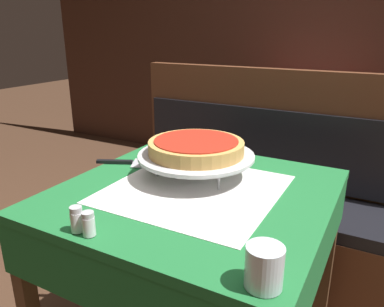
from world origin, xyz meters
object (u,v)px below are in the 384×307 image
at_px(dining_table_front, 195,220).
at_px(condiment_caddy, 301,93).
at_px(salt_shaker, 77,219).
at_px(pizza_pan_stand, 196,156).
at_px(booth_bench, 259,212).
at_px(water_glass_near, 264,267).
at_px(pizza_server, 134,163).
at_px(deep_dish_pizza, 196,147).
at_px(dining_table_rear, 301,114).
at_px(pepper_shaker, 89,224).

height_order(dining_table_front, condiment_caddy, condiment_caddy).
xyz_separation_m(salt_shaker, condiment_caddy, (0.05, 2.23, 0.01)).
bearing_deg(condiment_caddy, pizza_pan_stand, -88.75).
xyz_separation_m(booth_bench, condiment_caddy, (-0.07, 1.07, 0.48)).
distance_m(dining_table_front, condiment_caddy, 1.85).
bearing_deg(dining_table_front, water_glass_near, -45.76).
distance_m(pizza_server, salt_shaker, 0.52).
relative_size(pizza_pan_stand, pizza_server, 1.57).
bearing_deg(booth_bench, water_glass_near, -71.98).
xyz_separation_m(deep_dish_pizza, water_glass_near, (0.40, -0.47, -0.06)).
height_order(pizza_server, water_glass_near, water_glass_near).
bearing_deg(water_glass_near, deep_dish_pizza, 130.95).
relative_size(dining_table_front, dining_table_rear, 1.01).
distance_m(pizza_pan_stand, salt_shaker, 0.50).
bearing_deg(condiment_caddy, dining_table_front, -87.29).
relative_size(booth_bench, pepper_shaker, 23.65).
relative_size(deep_dish_pizza, salt_shaker, 4.77).
xyz_separation_m(booth_bench, deep_dish_pizza, (-0.03, -0.67, 0.55)).
bearing_deg(water_glass_near, booth_bench, 108.02).
bearing_deg(water_glass_near, pepper_shaker, -177.30).
height_order(dining_table_rear, pizza_server, pizza_server).
bearing_deg(pepper_shaker, dining_table_rear, 88.92).
bearing_deg(pizza_pan_stand, booth_bench, 87.03).
relative_size(pizza_server, water_glass_near, 2.87).
bearing_deg(condiment_caddy, pizza_server, -97.76).
xyz_separation_m(booth_bench, salt_shaker, (-0.13, -1.16, 0.48)).
distance_m(booth_bench, pepper_shaker, 1.25).
xyz_separation_m(pizza_pan_stand, pizza_server, (-0.28, -0.00, -0.07)).
bearing_deg(pizza_server, deep_dish_pizza, 0.50).
xyz_separation_m(water_glass_near, salt_shaker, (-0.50, -0.02, -0.01)).
distance_m(dining_table_front, pizza_server, 0.36).
bearing_deg(salt_shaker, booth_bench, 83.81).
relative_size(pizza_pan_stand, pepper_shaker, 6.32).
bearing_deg(pepper_shaker, dining_table_front, 75.56).
distance_m(water_glass_near, salt_shaker, 0.50).
xyz_separation_m(dining_table_rear, pepper_shaker, (-0.04, -2.16, 0.13)).
bearing_deg(pizza_server, condiment_caddy, 82.24).
bearing_deg(water_glass_near, dining_table_front, 134.24).
distance_m(dining_table_front, dining_table_rear, 1.77).
height_order(booth_bench, water_glass_near, booth_bench).
relative_size(water_glass_near, pepper_shaker, 1.40).
distance_m(pizza_pan_stand, condiment_caddy, 1.74).
bearing_deg(dining_table_rear, pizza_server, -99.02).
bearing_deg(pizza_server, dining_table_front, -16.92).
height_order(water_glass_near, salt_shaker, water_glass_near).
xyz_separation_m(water_glass_near, condiment_caddy, (-0.44, 2.21, -0.00)).
xyz_separation_m(dining_table_rear, pizza_server, (-0.27, -1.67, 0.10)).
relative_size(dining_table_front, booth_bench, 0.56).
relative_size(dining_table_front, pepper_shaker, 13.15).
relative_size(water_glass_near, salt_shaker, 1.30).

